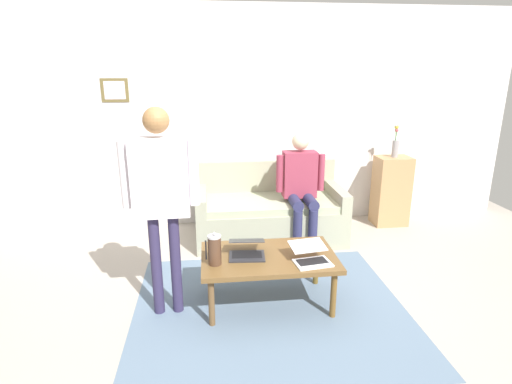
% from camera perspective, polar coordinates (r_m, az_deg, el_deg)
% --- Properties ---
extents(ground_plane, '(7.68, 7.68, 0.00)m').
position_cam_1_polar(ground_plane, '(3.61, 1.32, -16.14)').
color(ground_plane, '#A99F93').
extents(area_rug, '(2.29, 2.01, 0.01)m').
position_cam_1_polar(area_rug, '(3.64, 1.95, -15.80)').
color(area_rug, slate).
rests_on(area_rug, ground_plane).
extents(back_wall, '(7.04, 0.11, 2.70)m').
position_cam_1_polar(back_wall, '(5.25, -1.99, 10.12)').
color(back_wall, silver).
rests_on(back_wall, ground_plane).
extents(couch, '(1.71, 0.85, 0.88)m').
position_cam_1_polar(couch, '(4.91, 1.82, -2.89)').
color(couch, '#9FA086').
rests_on(couch, ground_plane).
extents(coffee_table, '(1.13, 0.69, 0.45)m').
position_cam_1_polar(coffee_table, '(3.53, 1.77, -9.44)').
color(coffee_table, brown).
rests_on(coffee_table, ground_plane).
extents(laptop_left, '(0.32, 0.31, 0.14)m').
position_cam_1_polar(laptop_left, '(3.49, -1.28, -8.13)').
color(laptop_left, '#28282D').
rests_on(laptop_left, coffee_table).
extents(laptop_center, '(0.33, 0.36, 0.13)m').
position_cam_1_polar(laptop_center, '(3.42, 7.62, -8.88)').
color(laptop_center, silver).
rests_on(laptop_center, coffee_table).
extents(french_press, '(0.13, 0.11, 0.28)m').
position_cam_1_polar(french_press, '(3.32, -5.77, -7.97)').
color(french_press, '#4C3323').
rests_on(french_press, coffee_table).
extents(side_shelf, '(0.42, 0.32, 0.89)m').
position_cam_1_polar(side_shelf, '(5.57, 18.21, 0.14)').
color(side_shelf, tan).
rests_on(side_shelf, ground_plane).
extents(flower_vase, '(0.08, 0.09, 0.42)m').
position_cam_1_polar(flower_vase, '(5.44, 18.77, 6.14)').
color(flower_vase, '#969295').
rests_on(flower_vase, side_shelf).
extents(person_standing, '(0.59, 0.21, 1.70)m').
position_cam_1_polar(person_standing, '(3.24, -13.09, 0.64)').
color(person_standing, '#2F2849').
rests_on(person_standing, ground_plane).
extents(person_seated, '(0.55, 0.51, 1.28)m').
position_cam_1_polar(person_seated, '(4.63, 6.24, 1.24)').
color(person_seated, '#2A2B50').
rests_on(person_seated, ground_plane).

